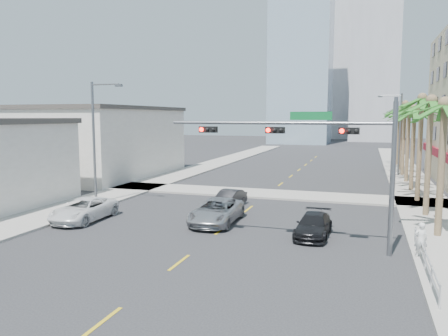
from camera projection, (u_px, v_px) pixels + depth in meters
name	position (u px, v px, depth m)	size (l,w,h in m)	color
ground	(134.00, 298.00, 15.79)	(260.00, 260.00, 0.00)	#262628
sidewalk_right	(427.00, 208.00, 30.93)	(4.00, 120.00, 0.15)	gray
sidewalk_left	(128.00, 190.00, 38.37)	(4.00, 120.00, 0.15)	gray
sidewalk_cross	(267.00, 194.00, 36.53)	(80.00, 4.00, 0.15)	gray
building_left_far	(105.00, 143.00, 47.83)	(11.00, 18.00, 7.20)	beige
tower_far_left	(302.00, 44.00, 105.08)	(14.00, 14.00, 48.00)	#99B2C6
tower_far_right	(376.00, 26.00, 113.26)	(12.00, 12.00, 60.00)	#ADADB2
tower_far_center	(332.00, 68.00, 132.18)	(16.00, 16.00, 42.00)	#ADADB2
traffic_signal_mast	(322.00, 147.00, 20.90)	(11.12, 0.54, 7.20)	slate
palm_tree_0	(445.00, 106.00, 22.68)	(4.80, 4.80, 7.80)	brown
palm_tree_1	(432.00, 102.00, 27.55)	(4.80, 4.80, 8.16)	brown
palm_tree_2	(422.00, 99.00, 32.41)	(4.80, 4.80, 8.52)	brown
palm_tree_3	(415.00, 110.00, 37.40)	(4.80, 4.80, 7.80)	brown
palm_tree_4	(409.00, 107.00, 42.26)	(4.80, 4.80, 8.16)	brown
palm_tree_5	(405.00, 105.00, 47.13)	(4.80, 4.80, 8.52)	brown
palm_tree_6	(402.00, 112.00, 52.12)	(4.80, 4.80, 7.80)	brown
palm_tree_7	(399.00, 109.00, 56.98)	(4.80, 4.80, 8.16)	brown
streetlight_left	(96.00, 137.00, 31.81)	(2.55, 0.25, 9.00)	slate
streetlight_right	(398.00, 130.00, 47.64)	(2.55, 0.25, 9.00)	slate
guardrail	(425.00, 258.00, 18.18)	(0.08, 8.08, 1.00)	silver
car_parked_far	(84.00, 210.00, 27.39)	(2.34, 5.07, 1.41)	white
car_lane_left	(229.00, 199.00, 31.36)	(1.33, 3.81, 1.26)	black
car_lane_center	(216.00, 211.00, 26.73)	(2.46, 5.33, 1.48)	#ABACB0
car_lane_right	(313.00, 225.00, 23.81)	(1.72, 4.24, 1.23)	black
pedestrian	(421.00, 240.00, 19.80)	(0.59, 0.38, 1.61)	white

